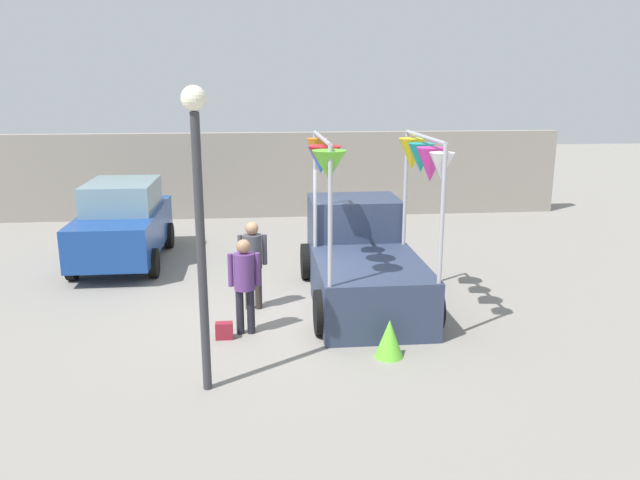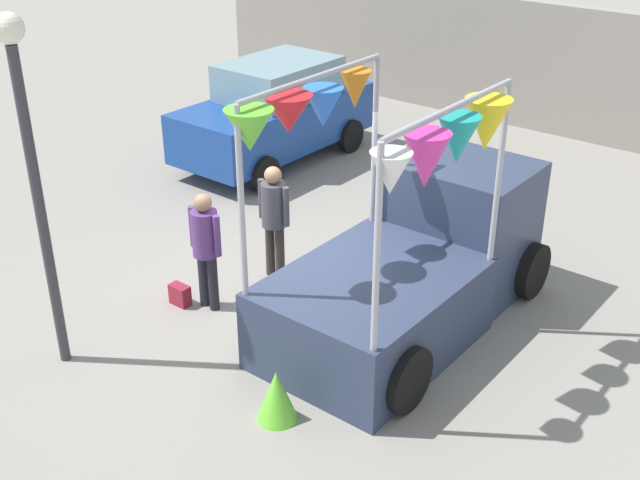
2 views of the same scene
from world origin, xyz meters
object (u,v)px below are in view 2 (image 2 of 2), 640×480
parked_car (276,112)px  street_lamp (30,150)px  vendor_truck (418,251)px  folded_kite_bundle_lime (277,395)px  person_customer (205,241)px  person_vendor (274,212)px  handbag (180,295)px

parked_car → street_lamp: (2.36, -6.49, 1.69)m
vendor_truck → folded_kite_bundle_lime: bearing=-90.3°
vendor_truck → person_customer: (-2.21, -1.54, 0.06)m
parked_car → street_lamp: 7.11m
parked_car → person_vendor: 4.54m
person_vendor → street_lamp: size_ratio=0.41×
handbag → person_customer: bearing=29.7°
parked_car → person_customer: parked_car is taller
vendor_truck → street_lamp: (-2.70, -3.44, 1.72)m
person_vendor → handbag: (-0.48, -1.36, -0.85)m
vendor_truck → handbag: vendor_truck is taller
vendor_truck → person_customer: bearing=-145.1°
street_lamp → vendor_truck: bearing=51.9°
street_lamp → handbag: bearing=85.0°
person_customer → street_lamp: size_ratio=0.40×
person_customer → person_vendor: (0.13, 1.16, 0.02)m
person_customer → folded_kite_bundle_lime: (2.19, -1.15, -0.67)m
vendor_truck → street_lamp: size_ratio=1.02×
person_customer → street_lamp: 2.57m
vendor_truck → handbag: (-2.56, -1.74, -0.77)m
parked_car → person_customer: size_ratio=2.47×
parked_car → street_lamp: street_lamp is taller
vendor_truck → parked_car: vendor_truck is taller
handbag → street_lamp: 3.02m
parked_car → person_vendor: bearing=-48.9°
parked_car → vendor_truck: bearing=-31.1°
parked_car → folded_kite_bundle_lime: (5.05, -5.74, -0.64)m
vendor_truck → folded_kite_bundle_lime: size_ratio=6.92×
handbag → person_vendor: bearing=70.5°
vendor_truck → folded_kite_bundle_lime: vendor_truck is taller
vendor_truck → parked_car: (-5.06, 3.05, 0.03)m
handbag → folded_kite_bundle_lime: folded_kite_bundle_lime is taller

